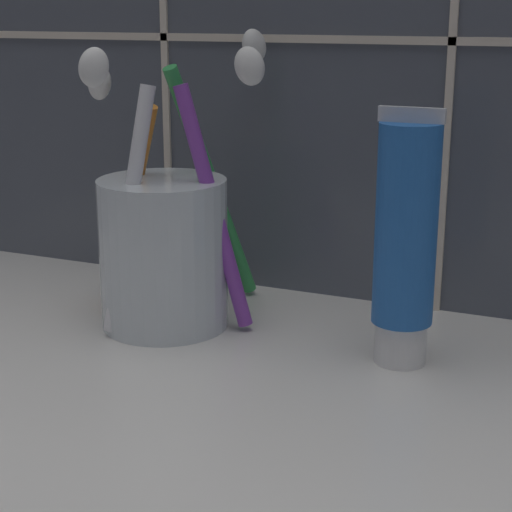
# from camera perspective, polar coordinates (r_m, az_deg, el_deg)

# --- Properties ---
(sink_counter) EXTENTS (0.79, 0.33, 0.02)m
(sink_counter) POSITION_cam_1_polar(r_m,az_deg,el_deg) (0.44, 4.84, -11.06)
(sink_counter) COLOR silver
(sink_counter) RESTS_ON ground
(toothbrush_cup) EXTENTS (0.13, 0.14, 0.18)m
(toothbrush_cup) POSITION_cam_1_polar(r_m,az_deg,el_deg) (0.52, -6.09, 0.81)
(toothbrush_cup) COLOR silver
(toothbrush_cup) RESTS_ON sink_counter
(toothpaste_tube) EXTENTS (0.04, 0.03, 0.14)m
(toothpaste_tube) POSITION_cam_1_polar(r_m,az_deg,el_deg) (0.47, 9.93, 1.01)
(toothpaste_tube) COLOR white
(toothpaste_tube) RESTS_ON sink_counter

